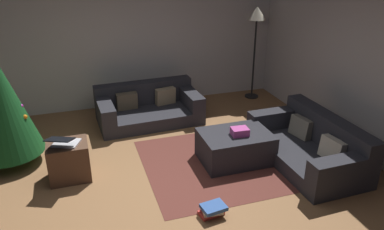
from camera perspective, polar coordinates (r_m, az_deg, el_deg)
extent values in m
plane|color=brown|center=(4.85, -4.90, -11.69)|extent=(6.40, 6.40, 0.00)
cube|color=#BCB7B2|center=(7.21, -11.23, 11.32)|extent=(6.40, 0.12, 2.60)
cube|color=#B5B0AB|center=(5.74, 26.89, 6.00)|extent=(0.12, 6.40, 2.60)
cube|color=#26262B|center=(6.69, -6.47, -0.09)|extent=(1.80, 1.05, 0.22)
cube|color=#26262B|center=(6.90, -7.36, 3.45)|extent=(1.77, 0.32, 0.41)
cube|color=#26262B|center=(6.80, -0.35, 2.70)|extent=(0.28, 0.98, 0.26)
cube|color=#26262B|center=(6.47, -13.10, 0.93)|extent=(0.28, 0.98, 0.26)
cube|color=#8C7A5B|center=(6.82, -4.06, 2.87)|extent=(0.38, 0.21, 0.31)
cube|color=brown|center=(6.67, -9.86, 2.08)|extent=(0.37, 0.17, 0.31)
cube|color=#26262B|center=(5.64, 16.67, -5.88)|extent=(0.99, 1.83, 0.22)
cube|color=#26262B|center=(5.69, 20.00, -2.25)|extent=(0.28, 1.81, 0.45)
cube|color=#26262B|center=(5.00, 22.11, -7.47)|extent=(0.96, 0.26, 0.28)
cube|color=#26262B|center=(6.10, 12.80, -0.48)|extent=(0.96, 0.26, 0.28)
cube|color=#BCB299|center=(5.36, 20.55, -4.91)|extent=(0.20, 0.38, 0.31)
cube|color=#716B5B|center=(5.87, 16.22, -1.79)|extent=(0.22, 0.38, 0.31)
cube|color=#26262B|center=(5.43, 6.56, -4.83)|extent=(0.99, 0.71, 0.43)
cube|color=#B23F8C|center=(5.27, 7.27, -2.51)|extent=(0.25, 0.20, 0.10)
cube|color=black|center=(5.46, 7.73, -2.07)|extent=(0.09, 0.17, 0.02)
cylinder|color=brown|center=(5.99, -25.73, -5.74)|extent=(0.10, 0.10, 0.18)
sphere|color=#CC33BF|center=(5.65, -24.52, 1.26)|extent=(0.05, 0.05, 0.05)
sphere|color=yellow|center=(5.73, -22.97, -2.31)|extent=(0.05, 0.05, 0.05)
sphere|color=orange|center=(5.59, -24.03, -0.26)|extent=(0.06, 0.06, 0.06)
cube|color=#4C3323|center=(5.24, -18.18, -6.62)|extent=(0.52, 0.44, 0.51)
cube|color=silver|center=(5.12, -18.56, -4.04)|extent=(0.39, 0.36, 0.02)
cube|color=black|center=(4.93, -19.46, -3.52)|extent=(0.39, 0.35, 0.07)
cube|color=#B7332D|center=(4.49, 2.91, -14.61)|extent=(0.30, 0.21, 0.04)
cube|color=beige|center=(4.45, 3.08, -14.20)|extent=(0.24, 0.19, 0.05)
cube|color=#2D5193|center=(4.41, 3.31, -13.82)|extent=(0.30, 0.25, 0.05)
cylinder|color=black|center=(7.92, 9.02, 2.86)|extent=(0.28, 0.28, 0.02)
cylinder|color=black|center=(7.68, 9.39, 8.30)|extent=(0.04, 0.04, 1.58)
cone|color=beige|center=(7.49, 9.87, 15.02)|extent=(0.36, 0.36, 0.24)
cube|color=#592A23|center=(5.54, 6.46, -6.77)|extent=(2.60, 2.00, 0.01)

